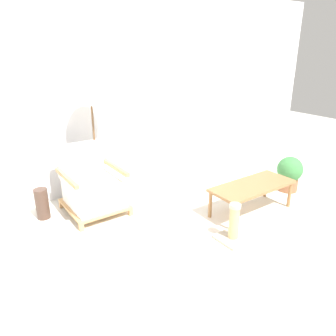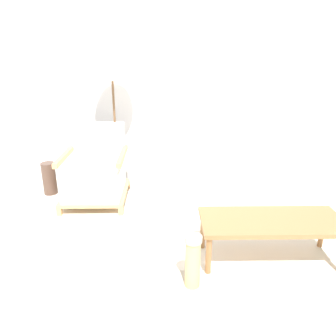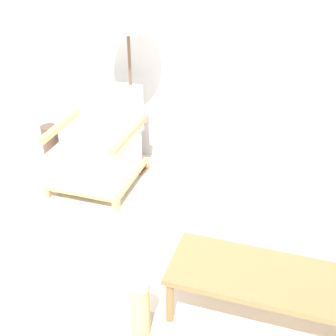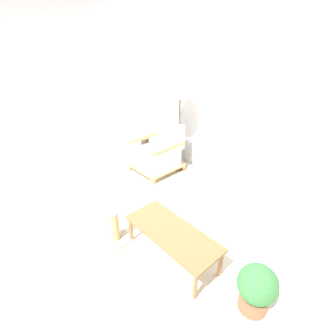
# 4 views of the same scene
# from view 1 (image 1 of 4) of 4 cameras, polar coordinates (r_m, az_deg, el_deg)

# --- Properties ---
(ground_plane) EXTENTS (14.00, 14.00, 0.00)m
(ground_plane) POSITION_cam_1_polar(r_m,az_deg,el_deg) (3.31, 12.08, -16.18)
(ground_plane) COLOR silver
(wall_back) EXTENTS (8.00, 0.06, 2.70)m
(wall_back) POSITION_cam_1_polar(r_m,az_deg,el_deg) (4.67, -9.26, 12.95)
(wall_back) COLOR silver
(wall_back) RESTS_ON ground_plane
(armchair) EXTENTS (0.68, 0.74, 0.81)m
(armchair) POSITION_cam_1_polar(r_m,az_deg,el_deg) (4.14, -13.00, -3.58)
(armchair) COLOR tan
(armchair) RESTS_ON ground_plane
(floor_lamp) EXTENTS (0.46, 0.46, 1.57)m
(floor_lamp) POSITION_cam_1_polar(r_m,az_deg,el_deg) (4.19, -13.31, 12.12)
(floor_lamp) COLOR brown
(floor_lamp) RESTS_ON ground_plane
(coffee_table) EXTENTS (1.09, 0.46, 0.37)m
(coffee_table) POSITION_cam_1_polar(r_m,az_deg,el_deg) (4.12, 14.47, -3.33)
(coffee_table) COLOR olive
(coffee_table) RESTS_ON ground_plane
(vase) EXTENTS (0.16, 0.16, 0.38)m
(vase) POSITION_cam_1_polar(r_m,az_deg,el_deg) (4.19, -21.08, -5.82)
(vase) COLOR #473328
(vase) RESTS_ON ground_plane
(potted_plant) EXTENTS (0.36, 0.36, 0.50)m
(potted_plant) POSITION_cam_1_polar(r_m,az_deg,el_deg) (4.91, 20.41, -0.73)
(potted_plant) COLOR #935B3D
(potted_plant) RESTS_ON ground_plane
(scratching_post) EXTENTS (0.32, 0.32, 0.42)m
(scratching_post) POSITION_cam_1_polar(r_m,az_deg,el_deg) (3.59, 11.35, -10.19)
(scratching_post) COLOR #B2A893
(scratching_post) RESTS_ON ground_plane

